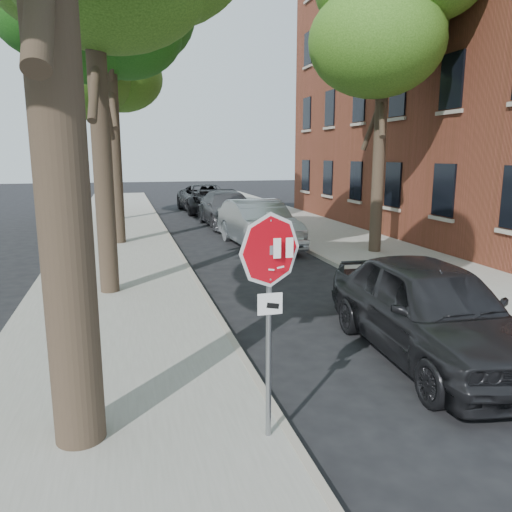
{
  "coord_description": "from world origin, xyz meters",
  "views": [
    {
      "loc": [
        -2.2,
        -5.06,
        3.32
      ],
      "look_at": [
        -0.59,
        0.98,
        2.05
      ],
      "focal_mm": 35.0,
      "sensor_mm": 36.0,
      "label": 1
    }
  ],
  "objects_px": {
    "tree_right": "(383,29)",
    "tree_far": "(105,72)",
    "car_c": "(228,209)",
    "car_b": "(258,224)",
    "apartment_building": "(507,52)",
    "tree_mid_b": "(106,17)",
    "stop_sign": "(270,283)",
    "car_d": "(206,198)",
    "car_a": "(430,309)"
  },
  "relations": [
    {
      "from": "tree_right",
      "to": "tree_far",
      "type": "bearing_deg",
      "value": 128.34
    },
    {
      "from": "car_c",
      "to": "car_b",
      "type": "bearing_deg",
      "value": -91.75
    },
    {
      "from": "apartment_building",
      "to": "tree_mid_b",
      "type": "height_order",
      "value": "apartment_building"
    },
    {
      "from": "stop_sign",
      "to": "tree_right",
      "type": "xyz_separation_m",
      "value": [
        6.68,
        10.14,
        5.26
      ]
    },
    {
      "from": "tree_mid_b",
      "to": "car_d",
      "type": "bearing_deg",
      "value": 63.64
    },
    {
      "from": "apartment_building",
      "to": "car_a",
      "type": "xyz_separation_m",
      "value": [
        -11.4,
        -12.2,
        -6.82
      ]
    },
    {
      "from": "tree_mid_b",
      "to": "tree_right",
      "type": "bearing_deg",
      "value": -25.52
    },
    {
      "from": "tree_right",
      "to": "car_d",
      "type": "distance_m",
      "value": 15.8
    },
    {
      "from": "car_b",
      "to": "car_c",
      "type": "height_order",
      "value": "car_b"
    },
    {
      "from": "car_b",
      "to": "car_d",
      "type": "distance_m",
      "value": 11.72
    },
    {
      "from": "car_a",
      "to": "car_b",
      "type": "bearing_deg",
      "value": 93.52
    },
    {
      "from": "apartment_building",
      "to": "car_b",
      "type": "distance_m",
      "value": 13.41
    },
    {
      "from": "tree_right",
      "to": "car_a",
      "type": "relative_size",
      "value": 1.92
    },
    {
      "from": "apartment_building",
      "to": "car_d",
      "type": "bearing_deg",
      "value": 138.51
    },
    {
      "from": "tree_mid_b",
      "to": "car_a",
      "type": "distance_m",
      "value": 15.11
    },
    {
      "from": "apartment_building",
      "to": "car_c",
      "type": "xyz_separation_m",
      "value": [
        -11.4,
        4.1,
        -6.84
      ]
    },
    {
      "from": "car_b",
      "to": "tree_right",
      "type": "bearing_deg",
      "value": -37.7
    },
    {
      "from": "tree_right",
      "to": "car_b",
      "type": "distance_m",
      "value": 7.59
    },
    {
      "from": "tree_far",
      "to": "car_c",
      "type": "distance_m",
      "value": 8.85
    },
    {
      "from": "tree_far",
      "to": "car_a",
      "type": "relative_size",
      "value": 1.92
    },
    {
      "from": "apartment_building",
      "to": "tree_far",
      "type": "relative_size",
      "value": 2.17
    },
    {
      "from": "stop_sign",
      "to": "car_d",
      "type": "bearing_deg",
      "value": 82.37
    },
    {
      "from": "tree_mid_b",
      "to": "car_c",
      "type": "distance_m",
      "value": 9.63
    },
    {
      "from": "tree_right",
      "to": "car_b",
      "type": "bearing_deg",
      "value": 146.03
    },
    {
      "from": "tree_mid_b",
      "to": "tree_right",
      "type": "distance_m",
      "value": 9.34
    },
    {
      "from": "tree_far",
      "to": "car_c",
      "type": "relative_size",
      "value": 1.67
    },
    {
      "from": "apartment_building",
      "to": "tree_mid_b",
      "type": "distance_m",
      "value": 16.43
    },
    {
      "from": "car_a",
      "to": "car_d",
      "type": "height_order",
      "value": "car_a"
    },
    {
      "from": "tree_mid_b",
      "to": "tree_right",
      "type": "height_order",
      "value": "tree_mid_b"
    },
    {
      "from": "tree_right",
      "to": "car_b",
      "type": "xyz_separation_m",
      "value": [
        -3.43,
        2.31,
        -6.36
      ]
    },
    {
      "from": "car_c",
      "to": "car_d",
      "type": "height_order",
      "value": "car_d"
    },
    {
      "from": "tree_far",
      "to": "car_a",
      "type": "distance_m",
      "value": 21.02
    },
    {
      "from": "apartment_building",
      "to": "tree_far",
      "type": "height_order",
      "value": "apartment_building"
    },
    {
      "from": "apartment_building",
      "to": "stop_sign",
      "type": "height_order",
      "value": "apartment_building"
    },
    {
      "from": "tree_mid_b",
      "to": "car_c",
      "type": "relative_size",
      "value": 1.85
    },
    {
      "from": "car_a",
      "to": "tree_mid_b",
      "type": "bearing_deg",
      "value": 115.44
    },
    {
      "from": "tree_far",
      "to": "car_a",
      "type": "bearing_deg",
      "value": -74.59
    },
    {
      "from": "apartment_building",
      "to": "stop_sign",
      "type": "xyz_separation_m",
      "value": [
        -14.7,
        -14.03,
        -5.71
      ]
    },
    {
      "from": "car_a",
      "to": "car_b",
      "type": "relative_size",
      "value": 0.94
    },
    {
      "from": "car_d",
      "to": "tree_far",
      "type": "bearing_deg",
      "value": -152.28
    },
    {
      "from": "apartment_building",
      "to": "car_b",
      "type": "height_order",
      "value": "apartment_building"
    },
    {
      "from": "apartment_building",
      "to": "tree_mid_b",
      "type": "xyz_separation_m",
      "value": [
        -16.42,
        0.12,
        0.34
      ]
    },
    {
      "from": "car_c",
      "to": "car_a",
      "type": "bearing_deg",
      "value": -91.27
    },
    {
      "from": "car_b",
      "to": "tree_mid_b",
      "type": "bearing_deg",
      "value": 157.37
    },
    {
      "from": "car_a",
      "to": "car_b",
      "type": "height_order",
      "value": "car_b"
    },
    {
      "from": "stop_sign",
      "to": "tree_far",
      "type": "distance_m",
      "value": 21.88
    },
    {
      "from": "tree_mid_b",
      "to": "tree_far",
      "type": "xyz_separation_m",
      "value": [
        -0.3,
        6.99,
        -0.78
      ]
    },
    {
      "from": "apartment_building",
      "to": "car_b",
      "type": "bearing_deg",
      "value": -172.14
    },
    {
      "from": "apartment_building",
      "to": "car_c",
      "type": "height_order",
      "value": "apartment_building"
    },
    {
      "from": "tree_right",
      "to": "apartment_building",
      "type": "bearing_deg",
      "value": 25.87
    }
  ]
}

